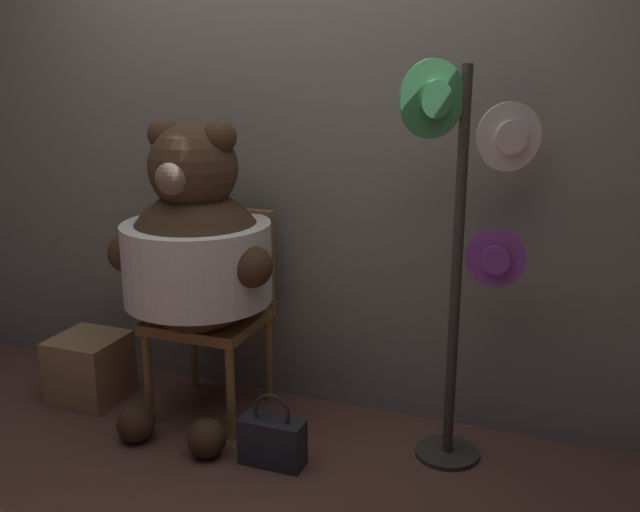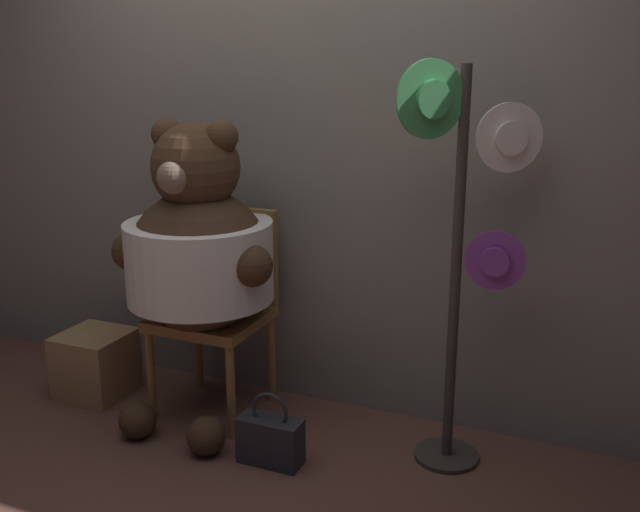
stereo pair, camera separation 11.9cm
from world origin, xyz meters
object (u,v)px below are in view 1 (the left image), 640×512
(hat_display_rack, at_px, (465,241))
(handbag_on_ground, at_px, (272,440))
(chair, at_px, (216,302))
(teddy_bear, at_px, (196,253))

(hat_display_rack, distance_m, handbag_on_ground, 1.17)
(chair, height_order, teddy_bear, teddy_bear)
(teddy_bear, relative_size, handbag_on_ground, 4.35)
(chair, xyz_separation_m, teddy_bear, (-0.00, -0.16, 0.29))
(chair, xyz_separation_m, handbag_on_ground, (0.47, -0.40, -0.43))
(chair, relative_size, teddy_bear, 0.69)
(teddy_bear, distance_m, hat_display_rack, 1.20)
(chair, bearing_deg, teddy_bear, -90.67)
(teddy_bear, bearing_deg, handbag_on_ground, -27.20)
(teddy_bear, xyz_separation_m, hat_display_rack, (1.19, 0.09, 0.14))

